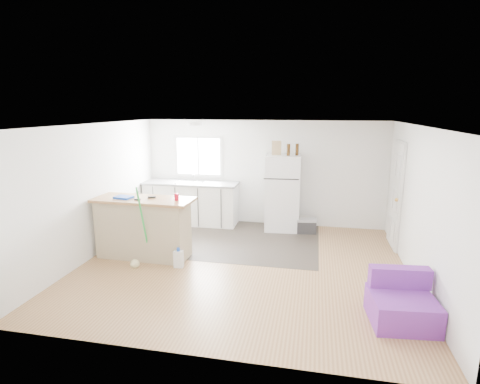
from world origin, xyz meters
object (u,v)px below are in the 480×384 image
peninsula (144,227)px  bottle_right (297,149)px  mop (137,254)px  red_cup (177,197)px  cardboard_box (276,148)px  purple_seat (401,304)px  bottle_left (288,150)px  blue_tray (124,197)px  kitchen_cabinets (191,202)px  cleaner_jug (179,259)px  refrigerator (282,193)px  cooler (306,225)px

peninsula → bottle_right: size_ratio=7.21×
mop → red_cup: size_ratio=11.91×
cardboard_box → purple_seat: bearing=-59.9°
purple_seat → bottle_left: 4.06m
peninsula → cardboard_box: 3.26m
cardboard_box → bottle_right: bearing=-0.1°
mop → blue_tray: (-0.41, 0.42, 0.88)m
mop → red_cup: bearing=39.9°
kitchen_cabinets → cleaner_jug: (0.59, -2.46, -0.35)m
mop → bottle_left: (2.35, 2.45, 1.57)m
peninsula → blue_tray: (-0.32, -0.05, 0.56)m
refrigerator → kitchen_cabinets: bearing=175.0°
peninsula → cardboard_box: (2.17, 2.07, 1.27)m
bottle_right → purple_seat: bearing=-65.7°
red_cup → blue_tray: red_cup is taller
refrigerator → mop: refrigerator is taller
refrigerator → cardboard_box: 1.00m
purple_seat → cleaner_jug: size_ratio=2.40×
kitchen_cabinets → bottle_left: bottle_left is taller
purple_seat → red_cup: red_cup is taller
refrigerator → bottle_right: (0.30, -0.03, 0.96)m
refrigerator → mop: (-2.23, -2.57, -0.61)m
bottle_left → bottle_right: 0.20m
cooler → blue_tray: bearing=-155.9°
kitchen_cabinets → cooler: size_ratio=4.80×
cleaner_jug → bottle_right: size_ratio=1.40×
blue_tray → red_cup: bearing=2.5°
red_cup → blue_tray: 0.98m
cooler → bottle_left: size_ratio=1.84×
purple_seat → cardboard_box: bearing=114.4°
refrigerator → blue_tray: size_ratio=5.59×
refrigerator → purple_seat: size_ratio=2.00×
peninsula → blue_tray: 0.65m
peninsula → red_cup: 0.89m
peninsula → purple_seat: size_ratio=2.15×
bottle_left → bottle_right: same height
kitchen_cabinets → bottle_left: size_ratio=8.85×
cleaner_jug → cardboard_box: cardboard_box is taller
refrigerator → red_cup: bearing=-132.4°
purple_seat → peninsula: bearing=156.3°
blue_tray → refrigerator: bearing=39.3°
kitchen_cabinets → refrigerator: 2.15m
red_cup → blue_tray: size_ratio=0.40×
kitchen_cabinets → blue_tray: bearing=-103.8°
cleaner_jug → red_cup: red_cup is taller
cooler → cardboard_box: 1.81m
cleaner_jug → bottle_right: 3.44m
refrigerator → purple_seat: 3.95m
cooler → purple_seat: size_ratio=0.55×
blue_tray → bottle_left: (2.75, 2.03, 0.69)m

